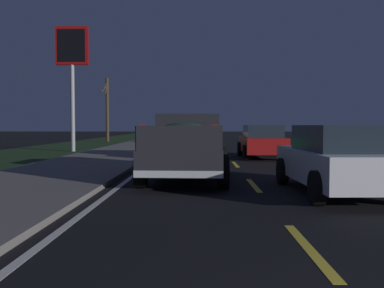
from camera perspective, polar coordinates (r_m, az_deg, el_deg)
name	(u,v)px	position (r m, az deg, el deg)	size (l,w,h in m)	color
ground	(221,148)	(29.01, 3.89, -0.48)	(144.00, 144.00, 0.00)	black
sidewalk_shoulder	(138,147)	(29.30, -7.32, -0.35)	(108.00, 4.00, 0.12)	slate
grass_verge	(65,147)	(30.45, -16.67, -0.44)	(108.00, 6.00, 0.01)	#1E3819
lane_markings	(185,146)	(31.01, -0.92, -0.28)	(108.00, 3.54, 0.01)	yellow
pickup_truck	(187,145)	(12.10, -0.68, -0.09)	(5.49, 2.41, 1.87)	#232328
sedan_green	(189,142)	(19.21, -0.43, 0.31)	(4.42, 2.05, 1.54)	#14592D
sedan_red	(262,141)	(20.05, 9.39, 0.37)	(4.42, 2.05, 1.54)	maroon
sedan_white	(338,159)	(10.04, 19.05, -1.90)	(4.45, 2.11, 1.54)	silver
sedan_tan	(196,134)	(33.97, 0.59, 1.29)	(4.40, 2.02, 1.54)	#9E845B
gas_price_sign	(72,58)	(25.99, -15.83, 11.12)	(0.27, 1.90, 7.23)	#99999E
bare_tree_far	(107,108)	(40.35, -11.33, 4.77)	(1.54, 0.60, 5.91)	#423323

